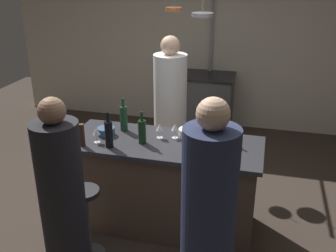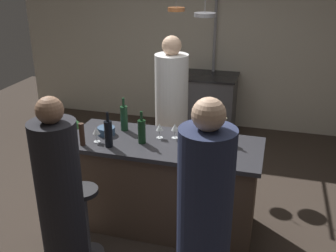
# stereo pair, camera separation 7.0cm
# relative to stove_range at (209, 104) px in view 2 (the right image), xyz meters

# --- Properties ---
(ground_plane) EXTENTS (9.00, 9.00, 0.00)m
(ground_plane) POSITION_rel_stove_range_xyz_m (0.00, -2.45, -0.45)
(ground_plane) COLOR #382D26
(back_wall) EXTENTS (6.40, 0.16, 2.60)m
(back_wall) POSITION_rel_stove_range_xyz_m (0.00, 0.40, 0.85)
(back_wall) COLOR beige
(back_wall) RESTS_ON ground_plane
(kitchen_island) EXTENTS (1.80, 0.72, 0.90)m
(kitchen_island) POSITION_rel_stove_range_xyz_m (0.00, -2.45, 0.01)
(kitchen_island) COLOR brown
(kitchen_island) RESTS_ON ground_plane
(stove_range) EXTENTS (0.80, 0.64, 0.89)m
(stove_range) POSITION_rel_stove_range_xyz_m (0.00, 0.00, 0.00)
(stove_range) COLOR #47474C
(stove_range) RESTS_ON ground_plane
(chef) EXTENTS (0.36, 0.36, 1.73)m
(chef) POSITION_rel_stove_range_xyz_m (-0.15, -1.62, 0.35)
(chef) COLOR white
(chef) RESTS_ON ground_plane
(bar_stool_left) EXTENTS (0.28, 0.28, 0.68)m
(bar_stool_left) POSITION_rel_stove_range_xyz_m (-0.52, -3.07, -0.07)
(bar_stool_left) COLOR #4C4C51
(bar_stool_left) RESTS_ON ground_plane
(guest_left) EXTENTS (0.34, 0.34, 1.60)m
(guest_left) POSITION_rel_stove_range_xyz_m (-0.52, -3.41, 0.29)
(guest_left) COLOR black
(guest_left) RESTS_ON ground_plane
(bar_stool_right) EXTENTS (0.28, 0.28, 0.68)m
(bar_stool_right) POSITION_rel_stove_range_xyz_m (0.57, -3.07, -0.07)
(bar_stool_right) COLOR #4C4C51
(bar_stool_right) RESTS_ON ground_plane
(guest_right) EXTENTS (0.36, 0.36, 1.71)m
(guest_right) POSITION_rel_stove_range_xyz_m (0.58, -3.46, 0.34)
(guest_right) COLOR #262D4C
(guest_right) RESTS_ON ground_plane
(overhead_pot_rack) EXTENTS (0.58, 1.31, 2.17)m
(overhead_pot_rack) POSITION_rel_stove_range_xyz_m (-0.04, -0.37, 1.16)
(overhead_pot_rack) COLOR gray
(overhead_pot_rack) RESTS_ON ground_plane
(potted_plant) EXTENTS (0.36, 0.36, 0.52)m
(potted_plant) POSITION_rel_stove_range_xyz_m (-1.64, -1.32, -0.15)
(potted_plant) COLOR brown
(potted_plant) RESTS_ON ground_plane
(pepper_mill) EXTENTS (0.05, 0.05, 0.21)m
(pepper_mill) POSITION_rel_stove_range_xyz_m (-0.68, -2.71, 0.56)
(pepper_mill) COLOR #382319
(pepper_mill) RESTS_ON kitchen_island
(wine_bottle_amber) EXTENTS (0.07, 0.07, 0.30)m
(wine_bottle_amber) POSITION_rel_stove_range_xyz_m (0.42, -2.58, 0.57)
(wine_bottle_amber) COLOR brown
(wine_bottle_amber) RESTS_ON kitchen_island
(wine_bottle_dark) EXTENTS (0.07, 0.07, 0.33)m
(wine_bottle_dark) POSITION_rel_stove_range_xyz_m (-0.44, -2.67, 0.58)
(wine_bottle_dark) COLOR black
(wine_bottle_dark) RESTS_ON kitchen_island
(wine_bottle_red) EXTENTS (0.07, 0.07, 0.30)m
(wine_bottle_red) POSITION_rel_stove_range_xyz_m (-0.19, -2.52, 0.57)
(wine_bottle_red) COLOR #143319
(wine_bottle_red) RESTS_ON kitchen_island
(wine_bottle_white) EXTENTS (0.07, 0.07, 0.31)m
(wine_bottle_white) POSITION_rel_stove_range_xyz_m (0.51, -2.28, 0.57)
(wine_bottle_white) COLOR gray
(wine_bottle_white) RESTS_ON kitchen_island
(wine_bottle_green) EXTENTS (0.07, 0.07, 0.33)m
(wine_bottle_green) POSITION_rel_stove_range_xyz_m (-0.45, -2.28, 0.58)
(wine_bottle_green) COLOR #193D23
(wine_bottle_green) RESTS_ON kitchen_island
(wine_glass_by_chef) EXTENTS (0.07, 0.07, 0.15)m
(wine_glass_by_chef) POSITION_rel_stove_range_xyz_m (-0.59, -2.61, 0.56)
(wine_glass_by_chef) COLOR silver
(wine_glass_by_chef) RESTS_ON kitchen_island
(wine_glass_near_right_guest) EXTENTS (0.07, 0.07, 0.15)m
(wine_glass_near_right_guest) POSITION_rel_stove_range_xyz_m (0.08, -2.34, 0.56)
(wine_glass_near_right_guest) COLOR silver
(wine_glass_near_right_guest) RESTS_ON kitchen_island
(wine_glass_near_left_guest) EXTENTS (0.07, 0.07, 0.15)m
(wine_glass_near_left_guest) POSITION_rel_stove_range_xyz_m (-0.06, -2.37, 0.56)
(wine_glass_near_left_guest) COLOR silver
(wine_glass_near_left_guest) RESTS_ON kitchen_island
(mixing_bowl_blue) EXTENTS (0.17, 0.17, 0.08)m
(mixing_bowl_blue) POSITION_rel_stove_range_xyz_m (-0.58, -2.43, 0.49)
(mixing_bowl_blue) COLOR #334C6B
(mixing_bowl_blue) RESTS_ON kitchen_island
(mixing_bowl_ceramic) EXTENTS (0.20, 0.20, 0.07)m
(mixing_bowl_ceramic) POSITION_rel_stove_range_xyz_m (0.19, -2.25, 0.49)
(mixing_bowl_ceramic) COLOR silver
(mixing_bowl_ceramic) RESTS_ON kitchen_island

